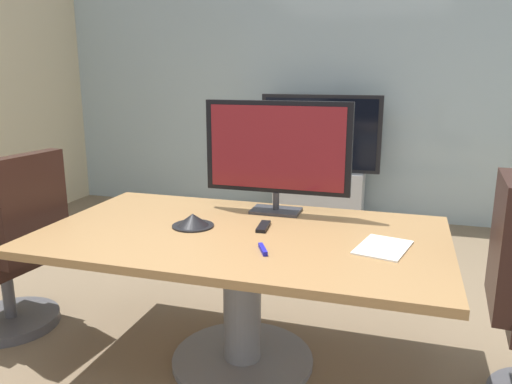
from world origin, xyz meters
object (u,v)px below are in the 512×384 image
Objects in this scene: office_chair_left at (15,258)px; conference_phone at (193,221)px; remote_control at (263,226)px; conference_table at (242,265)px; tv_monitor at (277,150)px; wall_display_unit at (319,181)px.

office_chair_left reaches higher than conference_phone.
conference_table is at bearing -140.06° from remote_control.
tv_monitor is 4.94× the size of remote_control.
wall_display_unit is at bearing 85.29° from conference_phone.
conference_phone is at bearing 177.86° from conference_table.
conference_table is 11.95× the size of remote_control.
office_chair_left reaches higher than conference_table.
tv_monitor is 0.62m from conference_phone.
remote_control is at bearing 12.35° from conference_phone.
wall_display_unit is at bearing 160.18° from office_chair_left.
wall_display_unit is 7.71× the size of remote_control.
tv_monitor is at bearing 49.08° from conference_phone.
office_chair_left is 6.41× the size of remote_control.
conference_phone reaches higher than remote_control.
tv_monitor is (1.47, 0.47, 0.64)m from office_chair_left.
tv_monitor is at bearing 87.15° from remote_control.
tv_monitor reaches higher than wall_display_unit.
wall_display_unit reaches higher than remote_control.
conference_phone is (1.12, 0.06, 0.31)m from office_chair_left.
office_chair_left is 1.30× the size of tv_monitor.
tv_monitor is 0.64× the size of wall_display_unit.
wall_display_unit reaches higher than conference_table.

